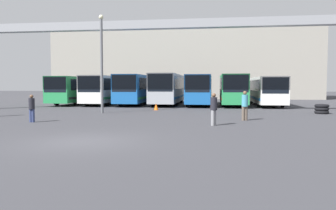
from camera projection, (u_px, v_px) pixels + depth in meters
The scene contains 16 objects.
ground_plane at pixel (83, 142), 12.63m from camera, with size 200.00×200.00×0.00m, color #38383D.
building_backdrop at pixel (185, 65), 56.44m from camera, with size 42.78×12.00×11.21m.
overhead_gantry at pixel (154, 35), 27.26m from camera, with size 31.34×0.80×7.54m.
bus_slot_0 at pixel (79, 89), 37.83m from camera, with size 2.56×11.45×3.07m.
bus_slot_1 at pixel (106, 88), 36.72m from camera, with size 2.50×10.19×3.15m.
bus_slot_2 at pixel (139, 88), 37.32m from camera, with size 2.62×12.37×3.23m.
bus_slot_3 at pixel (169, 87), 36.66m from camera, with size 2.62×12.02×3.32m.
bus_slot_4 at pixel (200, 88), 35.20m from camera, with size 2.50×10.02×3.19m.
bus_slot_5 at pixel (233, 88), 34.78m from camera, with size 2.53×10.15×3.22m.
bus_slot_6 at pixel (266, 89), 34.71m from camera, with size 2.56×10.95×2.98m.
pedestrian_mid_right at pixel (245, 105), 20.09m from camera, with size 0.38×0.38×1.82m.
pedestrian_far_center at pixel (32, 108), 19.13m from camera, with size 0.34×0.34×1.62m.
pedestrian_near_right at pixel (214, 108), 17.58m from camera, with size 0.36×0.36×1.75m.
traffic_cone at pixel (156, 107), 28.48m from camera, with size 0.44×0.44×0.59m.
tire_stack at pixel (322, 109), 24.84m from camera, with size 1.04×1.04×0.72m.
lamp_post at pixel (102, 60), 25.22m from camera, with size 0.36×0.36×7.55m.
Camera 1 is at (4.98, -11.95, 2.19)m, focal length 35.00 mm.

